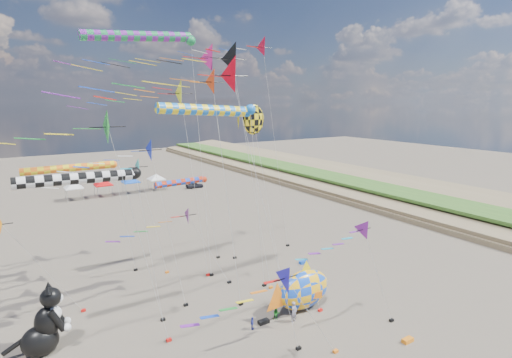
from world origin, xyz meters
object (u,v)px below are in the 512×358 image
object	(u,v)px
child_blue	(252,323)
child_green	(276,314)
fish_inflatable	(303,290)
person_adult	(294,312)
parked_car	(195,185)
cat_inflatable	(42,319)

from	to	relation	value
child_blue	child_green	bearing A→B (deg)	-47.97
fish_inflatable	child_blue	distance (m)	5.34
person_adult	child_blue	distance (m)	3.50
person_adult	child_blue	world-z (taller)	person_adult
person_adult	parked_car	world-z (taller)	person_adult
child_blue	cat_inflatable	bearing A→B (deg)	107.16
child_green	parked_car	world-z (taller)	parked_car
child_green	person_adult	bearing A→B (deg)	-14.87
parked_car	person_adult	bearing A→B (deg)	165.63
child_blue	parked_car	world-z (taller)	parked_car
cat_inflatable	child_green	distance (m)	17.05
cat_inflatable	parked_car	xyz separation A→B (m)	(30.87, 44.26, -1.90)
fish_inflatable	child_green	world-z (taller)	fish_inflatable
cat_inflatable	parked_car	bearing A→B (deg)	62.22
cat_inflatable	fish_inflatable	world-z (taller)	cat_inflatable
fish_inflatable	child_blue	bearing A→B (deg)	-177.54
fish_inflatable	parked_car	world-z (taller)	fish_inflatable
parked_car	cat_inflatable	bearing A→B (deg)	145.96
fish_inflatable	parked_car	distance (m)	50.87
fish_inflatable	person_adult	bearing A→B (deg)	-148.70
cat_inflatable	child_blue	distance (m)	14.90
parked_car	child_green	bearing A→B (deg)	164.25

